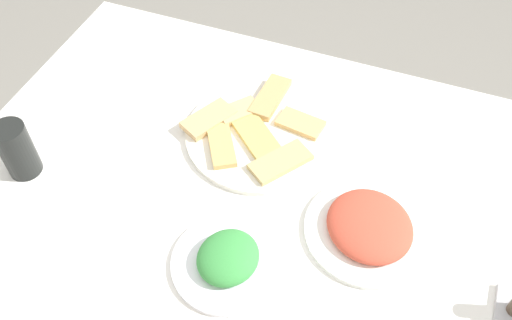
% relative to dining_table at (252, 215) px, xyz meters
% --- Properties ---
extents(dining_table, '(1.22, 0.92, 0.75)m').
position_rel_dining_table_xyz_m(dining_table, '(0.00, 0.00, 0.00)').
color(dining_table, white).
rests_on(dining_table, ground_plane).
extents(pide_platter, '(0.33, 0.33, 0.03)m').
position_rel_dining_table_xyz_m(pide_platter, '(0.05, -0.15, 0.09)').
color(pide_platter, white).
rests_on(pide_platter, dining_table).
extents(salad_plate_greens, '(0.24, 0.24, 0.05)m').
position_rel_dining_table_xyz_m(salad_plate_greens, '(-0.23, 0.01, 0.09)').
color(salad_plate_greens, white).
rests_on(salad_plate_greens, dining_table).
extents(salad_plate_rice, '(0.21, 0.21, 0.05)m').
position_rel_dining_table_xyz_m(salad_plate_rice, '(-0.02, 0.16, 0.09)').
color(salad_plate_rice, white).
rests_on(salad_plate_rice, dining_table).
extents(soda_can, '(0.09, 0.09, 0.12)m').
position_rel_dining_table_xyz_m(soda_can, '(0.45, 0.11, 0.14)').
color(soda_can, black).
rests_on(soda_can, dining_table).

